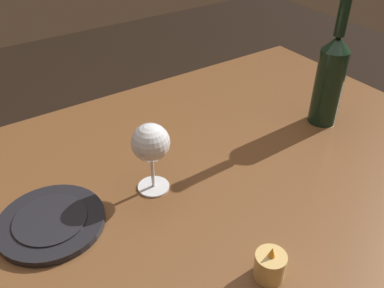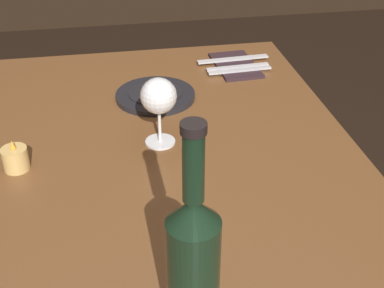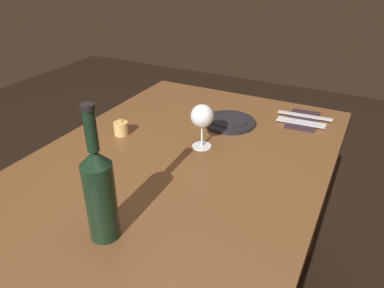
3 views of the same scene
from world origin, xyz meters
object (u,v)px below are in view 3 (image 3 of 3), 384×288
folded_napkin (303,120)px  table_knife (305,116)px  fork_inner (302,121)px  fork_outer (300,123)px  dinner_plate (229,122)px  wine_glass_left (202,117)px  wine_bottle (100,192)px  votive_candle (121,129)px

folded_napkin → table_knife: (0.03, 0.00, 0.01)m
fork_inner → fork_outer: size_ratio=1.00×
dinner_plate → fork_inner: size_ratio=1.11×
wine_glass_left → wine_bottle: 0.49m
wine_glass_left → dinner_plate: (0.21, -0.01, -0.10)m
fork_inner → votive_candle: bearing=124.8°
wine_bottle → table_knife: 0.94m
wine_bottle → votive_candle: wine_bottle is taller
folded_napkin → votive_candle: bearing=126.5°
votive_candle → folded_napkin: votive_candle is taller
fork_inner → fork_outer: same height
votive_candle → table_knife: size_ratio=0.32×
fork_outer → wine_glass_left: bearing=140.4°
votive_candle → fork_outer: votive_candle is taller
fork_inner → folded_napkin: bearing=0.0°
fork_outer → table_knife: bearing=0.0°
wine_bottle → table_knife: (0.89, -0.28, -0.11)m
dinner_plate → table_knife: (0.18, -0.25, 0.00)m
dinner_plate → fork_inner: 0.28m
votive_candle → fork_outer: 0.67m
folded_napkin → fork_outer: 0.05m
fork_inner → table_knife: (0.06, 0.00, 0.00)m
wine_glass_left → dinner_plate: size_ratio=0.76×
dinner_plate → folded_napkin: dinner_plate is taller
folded_napkin → table_knife: size_ratio=0.93×
wine_glass_left → fork_outer: wine_glass_left is taller
wine_bottle → dinner_plate: wine_bottle is taller
votive_candle → fork_outer: (0.36, -0.56, -0.01)m
wine_bottle → dinner_plate: 0.72m
folded_napkin → fork_outer: size_ratio=1.09×
wine_glass_left → wine_bottle: wine_bottle is taller
wine_bottle → table_knife: wine_bottle is taller
dinner_plate → folded_napkin: size_ratio=1.02×
wine_glass_left → folded_napkin: bearing=-35.5°
dinner_plate → table_knife: bearing=-53.4°
wine_bottle → fork_outer: bearing=-18.8°
wine_bottle → folded_napkin: (0.86, -0.28, -0.12)m
votive_candle → folded_napkin: size_ratio=0.34×
dinner_plate → table_knife: 0.31m
wine_bottle → fork_inner: (0.83, -0.28, -0.11)m
votive_candle → fork_outer: size_ratio=0.37×
dinner_plate → table_knife: dinner_plate is taller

